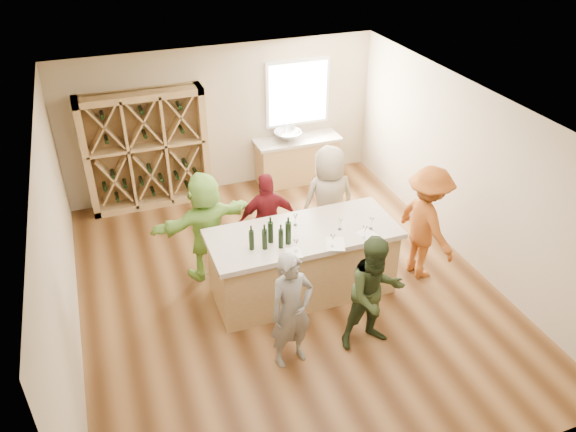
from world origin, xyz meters
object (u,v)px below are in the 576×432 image
object	(u,v)px
wine_bottle_c	(271,232)
person_far_left	(206,226)
wine_bottle_b	(265,239)
wine_bottle_d	(281,239)
wine_bottle_e	(288,233)
sink	(288,136)
person_server	(426,223)
person_near_right	(375,294)
person_far_right	(328,201)
tasting_counter_base	(303,265)
person_far_mid	(268,221)
person_near_left	(291,311)
wine_bottle_a	(252,240)
wine_rack	(147,151)

from	to	relation	value
wine_bottle_c	person_far_left	distance (m)	1.29
wine_bottle_b	wine_bottle_d	distance (m)	0.22
wine_bottle_d	wine_bottle_e	bearing A→B (deg)	24.76
wine_bottle_d	wine_bottle_e	world-z (taller)	wine_bottle_e
sink	person_server	distance (m)	3.67
wine_bottle_e	person_server	distance (m)	2.23
wine_bottle_c	person_near_right	size ratio (longest dim) A/B	0.19
person_far_right	sink	bearing A→B (deg)	-95.58
sink	person_near_right	bearing A→B (deg)	-96.51
sink	wine_bottle_e	world-z (taller)	wine_bottle_e
tasting_counter_base	person_far_mid	size ratio (longest dim) A/B	1.62
wine_bottle_c	person_server	size ratio (longest dim) A/B	0.17
wine_bottle_e	person_near_left	distance (m)	1.16
person_near_right	wine_bottle_a	bearing A→B (deg)	139.22
wine_bottle_d	person_server	distance (m)	2.35
wine_bottle_c	wine_bottle_e	size ratio (longest dim) A/B	0.94
wine_rack	wine_bottle_e	size ratio (longest dim) A/B	6.59
person_far_mid	person_far_right	world-z (taller)	person_far_right
person_far_left	person_far_right	bearing A→B (deg)	166.49
wine_bottle_e	person_far_mid	xyz separation A→B (m)	(0.06, 1.06, -0.44)
sink	person_far_right	xyz separation A→B (m)	(-0.21, -2.46, -0.09)
person_far_left	wine_bottle_e	bearing A→B (deg)	115.76
wine_bottle_a	person_near_right	world-z (taller)	person_near_right
wine_rack	person_far_mid	bearing A→B (deg)	-60.47
tasting_counter_base	wine_bottle_c	size ratio (longest dim) A/B	8.27
person_far_mid	person_server	bearing A→B (deg)	159.23
person_far_left	wine_bottle_c	bearing A→B (deg)	111.20
tasting_counter_base	wine_bottle_e	world-z (taller)	wine_bottle_e
wine_rack	person_far_right	size ratio (longest dim) A/B	1.19
wine_bottle_c	person_far_left	size ratio (longest dim) A/B	0.18
wine_bottle_e	person_far_right	bearing A→B (deg)	45.33
wine_rack	person_near_right	bearing A→B (deg)	-65.37
sink	person_near_right	size ratio (longest dim) A/B	0.33
person_near_left	person_near_right	size ratio (longest dim) A/B	0.99
tasting_counter_base	wine_bottle_b	distance (m)	0.99
wine_bottle_a	person_far_mid	distance (m)	1.24
person_near_right	sink	bearing A→B (deg)	84.52
wine_rack	wine_bottle_a	size ratio (longest dim) A/B	7.59
person_far_left	person_near_right	bearing A→B (deg)	114.42
wine_bottle_b	person_far_mid	distance (m)	1.22
wine_rack	person_far_left	xyz separation A→B (m)	(0.50, -2.48, -0.23)
sink	wine_bottle_a	world-z (taller)	wine_bottle_a
wine_bottle_e	wine_rack	bearing A→B (deg)	111.06
wine_bottle_a	wine_bottle_b	size ratio (longest dim) A/B	0.97
sink	person_far_right	world-z (taller)	person_far_right
wine_bottle_a	wine_bottle_b	bearing A→B (deg)	-16.45
person_far_left	wine_rack	bearing A→B (deg)	-90.54
sink	wine_bottle_b	world-z (taller)	wine_bottle_b
sink	person_server	size ratio (longest dim) A/B	0.29
tasting_counter_base	person_near_right	xyz separation A→B (m)	(0.47, -1.30, 0.33)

